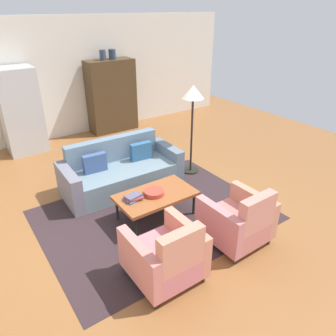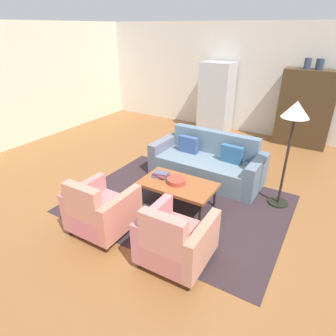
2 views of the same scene
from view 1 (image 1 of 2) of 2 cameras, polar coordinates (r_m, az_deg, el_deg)
name	(u,v)px [view 1 (image 1 of 2)]	position (r m, az deg, el deg)	size (l,w,h in m)	color
ground_plane	(153,208)	(5.36, -2.74, -7.03)	(11.53, 11.53, 0.00)	brown
wall_back	(59,79)	(8.35, -18.71, 14.62)	(9.61, 0.12, 2.80)	silver
area_rug	(154,215)	(5.19, -2.43, -8.25)	(3.40, 2.60, 0.01)	#332529
couch	(120,172)	(5.89, -8.45, -0.66)	(2.12, 0.95, 0.86)	slate
coffee_table	(156,196)	(4.94, -2.20, -4.96)	(1.20, 0.70, 0.42)	black
armchair_left	(167,257)	(3.92, -0.19, -15.52)	(0.80, 0.80, 0.88)	#332B0F
armchair_right	(239,222)	(4.56, 12.48, -9.30)	(0.81, 0.81, 0.88)	#352619
fruit_bowl	(154,192)	(4.89, -2.49, -4.35)	(0.31, 0.31, 0.07)	#AF3C2E
book_stack	(133,197)	(4.80, -6.15, -5.19)	(0.30, 0.23, 0.08)	#395A84
cabinet	(112,96)	(8.55, -9.94, 12.40)	(1.20, 0.51, 1.80)	#44311C
vase_tall	(103,55)	(8.29, -11.49, 19.02)	(0.15, 0.15, 0.24)	#35405B
vase_round	(112,54)	(8.40, -9.85, 19.24)	(0.17, 0.17, 0.23)	#2A394E
refrigerator	(21,111)	(7.80, -24.65, 9.15)	(0.80, 0.73, 1.85)	#B7BABF
floor_lamp	(193,100)	(5.97, 4.42, 11.86)	(0.40, 0.40, 1.72)	black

